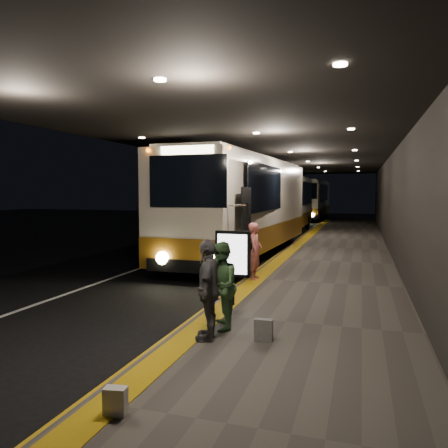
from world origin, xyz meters
The scene contains 18 objects.
ground centered at (0.00, 0.00, 0.00)m, with size 90.00×90.00×0.00m, color black.
lane_line_white centered at (-1.80, 5.00, 0.01)m, with size 0.12×50.00×0.01m, color silver.
kerb_stripe_yellow centered at (2.35, 5.00, 0.01)m, with size 0.18×50.00×0.01m, color gold.
sidewalk centered at (4.75, 5.00, 0.07)m, with size 4.50×50.00×0.15m, color #514C44.
tactile_strip centered at (2.85, 5.00, 0.16)m, with size 0.50×50.00×0.01m, color gold.
terminal_wall centered at (7.00, 5.00, 3.00)m, with size 0.10×50.00×6.00m, color black.
support_columns centered at (-1.50, 4.00, 2.20)m, with size 0.80×24.80×4.40m.
canopy centered at (2.50, 5.00, 4.60)m, with size 9.00×50.00×0.40m, color black.
coach_main centered at (1.00, 6.37, 1.97)m, with size 3.27×13.24×4.10m.
coach_second centered at (0.84, 17.25, 1.79)m, with size 2.54×11.89×3.73m.
coach_third centered at (1.04, 32.50, 1.81)m, with size 2.63×11.99×3.76m.
passenger_boarding centered at (2.80, 0.78, 1.00)m, with size 0.62×0.41×1.71m, color #D06661.
passenger_waiting_green centered at (3.27, -4.04, 0.99)m, with size 0.82×0.50×1.68m, color #416C3C.
passenger_waiting_grey centered at (3.24, -4.62, 1.05)m, with size 1.05×0.54×1.80m, color #434246.
bag_polka centered at (4.20, -4.43, 0.35)m, with size 0.32×0.14×0.39m, color black.
bag_plain centered at (3.08, -7.46, 0.32)m, with size 0.27×0.15×0.33m, color silver.
info_sign centered at (3.00, -2.28, 1.31)m, with size 0.82×0.13×1.73m.
stanchion_post centered at (2.89, -3.32, 0.67)m, with size 0.05×0.05×1.05m, color black.
Camera 1 is at (5.79, -11.81, 2.78)m, focal length 35.00 mm.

